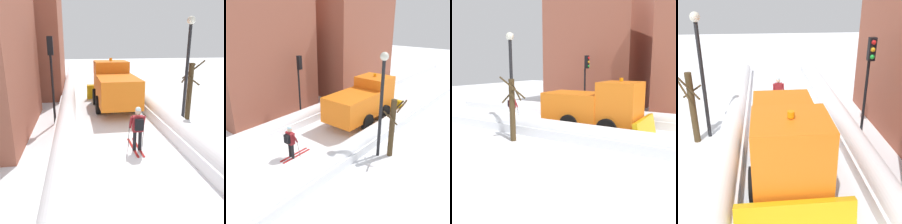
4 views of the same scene
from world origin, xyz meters
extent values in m
plane|color=white|center=(0.00, 10.00, 0.00)|extent=(80.00, 80.00, 0.00)
cube|color=white|center=(-2.53, 10.00, 0.25)|extent=(1.10, 36.00, 0.50)
cylinder|color=white|center=(-2.53, 10.00, 0.50)|extent=(0.90, 34.20, 0.90)
cube|color=white|center=(2.53, 10.00, 0.24)|extent=(1.10, 36.00, 0.49)
cylinder|color=white|center=(2.53, 10.00, 0.49)|extent=(0.90, 34.20, 0.90)
cube|color=#9E5642|center=(-7.42, 12.32, 4.39)|extent=(8.81, 8.09, 8.78)
cube|color=orange|center=(0.39, 4.89, 1.40)|extent=(2.30, 3.40, 1.60)
cube|color=orange|center=(0.39, 7.59, 1.75)|extent=(2.20, 2.00, 2.30)
cube|color=black|center=(0.39, 8.55, 2.26)|extent=(1.85, 0.06, 1.01)
cube|color=gold|center=(0.39, 8.94, 0.55)|extent=(3.20, 0.46, 1.13)
cylinder|color=orange|center=(0.39, 7.59, 3.02)|extent=(0.20, 0.20, 0.18)
cylinder|color=black|center=(-0.76, 7.29, 0.55)|extent=(0.25, 1.10, 1.10)
cylinder|color=black|center=(1.54, 7.29, 0.55)|extent=(0.25, 1.10, 1.10)
cylinder|color=black|center=(-0.76, 5.09, 0.55)|extent=(0.25, 1.10, 1.10)
cylinder|color=black|center=(1.54, 5.09, 0.55)|extent=(0.25, 1.10, 1.10)
cylinder|color=black|center=(0.19, -0.13, 0.41)|extent=(0.14, 0.14, 0.82)
cylinder|color=black|center=(0.41, -0.13, 0.41)|extent=(0.14, 0.14, 0.82)
cube|color=maroon|center=(0.30, -0.13, 1.13)|extent=(0.42, 0.26, 0.62)
cube|color=black|center=(0.30, -0.34, 1.16)|extent=(0.32, 0.16, 0.44)
sphere|color=tan|center=(0.30, -0.13, 1.60)|extent=(0.24, 0.24, 0.24)
sphere|color=silver|center=(0.30, -0.13, 1.70)|extent=(0.22, 0.22, 0.22)
cylinder|color=maroon|center=(0.04, -0.03, 1.16)|extent=(0.09, 0.33, 0.56)
cylinder|color=maroon|center=(0.56, -0.03, 1.16)|extent=(0.09, 0.33, 0.56)
cube|color=maroon|center=(0.19, 0.12, 0.01)|extent=(0.09, 1.80, 0.03)
cube|color=maroon|center=(0.41, 0.12, 0.01)|extent=(0.09, 1.80, 0.03)
cylinder|color=#262628|center=(0.00, 0.09, 0.60)|extent=(0.02, 0.19, 1.19)
cylinder|color=#262628|center=(0.60, 0.09, 0.60)|extent=(0.02, 0.19, 1.19)
cylinder|color=black|center=(-3.18, 3.67, 1.77)|extent=(0.12, 0.12, 3.53)
cube|color=black|center=(-3.18, 3.81, 3.98)|extent=(0.28, 0.24, 0.90)
sphere|color=red|center=(-3.18, 3.94, 4.26)|extent=(0.18, 0.18, 0.18)
sphere|color=gold|center=(-3.18, 3.94, 3.98)|extent=(0.18, 0.18, 0.18)
sphere|color=green|center=(-3.18, 3.94, 3.70)|extent=(0.18, 0.18, 0.18)
cylinder|color=black|center=(3.62, 2.91, 2.49)|extent=(0.16, 0.16, 4.98)
sphere|color=silver|center=(3.62, 2.91, 5.16)|extent=(0.40, 0.40, 0.40)
cylinder|color=#46351E|center=(4.09, 3.34, 1.55)|extent=(0.28, 0.28, 3.10)
cylinder|color=#46351E|center=(4.35, 3.65, 2.70)|extent=(0.87, 0.89, 1.12)
cylinder|color=#46351E|center=(4.09, 3.07, 2.22)|extent=(0.82, 0.08, 0.58)
cylinder|color=#46351E|center=(4.06, 3.59, 2.53)|extent=(0.80, 0.15, 1.05)
camera|label=1|loc=(-2.03, -8.58, 4.21)|focal=38.14mm
camera|label=2|loc=(9.07, -6.93, 6.86)|focal=38.83mm
camera|label=3|loc=(13.60, 12.10, 3.74)|focal=41.74mm
camera|label=4|loc=(1.09, 14.40, 6.08)|focal=44.59mm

